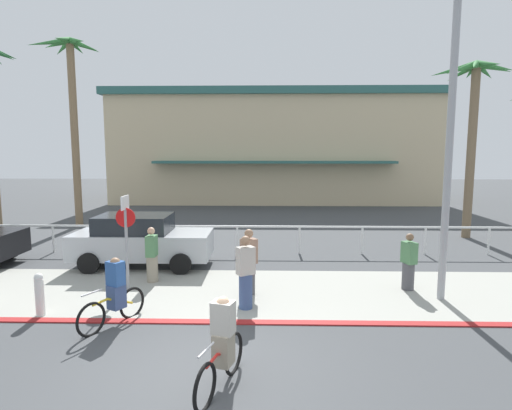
# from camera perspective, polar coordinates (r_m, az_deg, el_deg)

# --- Properties ---
(ground_plane) EXTENTS (80.00, 80.00, 0.00)m
(ground_plane) POSITION_cam_1_polar(r_m,az_deg,el_deg) (17.04, -2.20, -5.34)
(ground_plane) COLOR #424447
(sidewalk_strip) EXTENTS (44.00, 4.00, 0.02)m
(sidewalk_strip) POSITION_cam_1_polar(r_m,az_deg,el_deg) (11.46, -4.04, -11.64)
(sidewalk_strip) COLOR #9E9E93
(sidewalk_strip) RESTS_ON ground
(curb_paint) EXTENTS (44.00, 0.24, 0.03)m
(curb_paint) POSITION_cam_1_polar(r_m,az_deg,el_deg) (9.60, -5.20, -15.47)
(curb_paint) COLOR maroon
(curb_paint) RESTS_ON ground
(building_backdrop) EXTENTS (23.52, 9.70, 7.99)m
(building_backdrop) POSITION_cam_1_polar(r_m,az_deg,el_deg) (32.74, 2.30, 7.80)
(building_backdrop) COLOR beige
(building_backdrop) RESTS_ON ground
(rail_fence) EXTENTS (27.34, 0.08, 1.04)m
(rail_fence) POSITION_cam_1_polar(r_m,az_deg,el_deg) (15.40, -2.56, -3.51)
(rail_fence) COLOR white
(rail_fence) RESTS_ON ground
(stop_sign_bike_lane) EXTENTS (0.52, 0.56, 2.56)m
(stop_sign_bike_lane) POSITION_cam_1_polar(r_m,az_deg,el_deg) (11.71, -17.17, -3.10)
(stop_sign_bike_lane) COLOR gray
(stop_sign_bike_lane) RESTS_ON ground
(bollard_2) EXTENTS (0.20, 0.20, 1.00)m
(bollard_2) POSITION_cam_1_polar(r_m,az_deg,el_deg) (10.90, -27.22, -10.66)
(bollard_2) COLOR white
(bollard_2) RESTS_ON ground
(streetlight_curb) EXTENTS (0.24, 2.54, 7.50)m
(streetlight_curb) POSITION_cam_1_polar(r_m,az_deg,el_deg) (11.08, 25.28, 9.46)
(streetlight_curb) COLOR #9EA0A5
(streetlight_curb) RESTS_ON ground
(palm_tree_1) EXTENTS (2.85, 3.00, 9.08)m
(palm_tree_1) POSITION_cam_1_polar(r_m,az_deg,el_deg) (22.74, -23.67, 14.27)
(palm_tree_1) COLOR #846B4C
(palm_tree_1) RESTS_ON ground
(palm_tree_2) EXTENTS (3.22, 2.96, 7.45)m
(palm_tree_2) POSITION_cam_1_polar(r_m,az_deg,el_deg) (20.27, 27.33, 12.13)
(palm_tree_2) COLOR #756047
(palm_tree_2) RESTS_ON ground
(car_silver_1) EXTENTS (4.40, 2.02, 1.69)m
(car_silver_1) POSITION_cam_1_polar(r_m,az_deg,el_deg) (14.17, -15.30, -4.59)
(car_silver_1) COLOR #B2B7BC
(car_silver_1) RESTS_ON ground
(cyclist_red_0) EXTENTS (0.61, 1.75, 1.50)m
(cyclist_red_0) POSITION_cam_1_polar(r_m,az_deg,el_deg) (7.00, -4.60, -18.37)
(cyclist_red_0) COLOR black
(cyclist_red_0) RESTS_ON ground
(cyclist_yellow_1) EXTENTS (0.93, 1.62, 1.50)m
(cyclist_yellow_1) POSITION_cam_1_polar(r_m,az_deg,el_deg) (9.72, -18.58, -11.26)
(cyclist_yellow_1) COLOR black
(cyclist_yellow_1) RESTS_ON ground
(pedestrian_0) EXTENTS (0.33, 0.41, 1.59)m
(pedestrian_0) POSITION_cam_1_polar(r_m,az_deg,el_deg) (12.42, -13.89, -6.87)
(pedestrian_0) COLOR gray
(pedestrian_0) RESTS_ON ground
(pedestrian_1) EXTENTS (0.48, 0.44, 1.74)m
(pedestrian_1) POSITION_cam_1_polar(r_m,az_deg,el_deg) (11.04, -0.97, -8.04)
(pedestrian_1) COLOR #4C4C51
(pedestrian_1) RESTS_ON ground
(pedestrian_2) EXTENTS (0.48, 0.44, 1.77)m
(pedestrian_2) POSITION_cam_1_polar(r_m,az_deg,el_deg) (10.05, -1.41, -9.48)
(pedestrian_2) COLOR #384C7A
(pedestrian_2) RESTS_ON ground
(pedestrian_3) EXTENTS (0.41, 0.46, 1.55)m
(pedestrian_3) POSITION_cam_1_polar(r_m,az_deg,el_deg) (12.12, 19.94, -7.55)
(pedestrian_3) COLOR #4C4C51
(pedestrian_3) RESTS_ON ground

